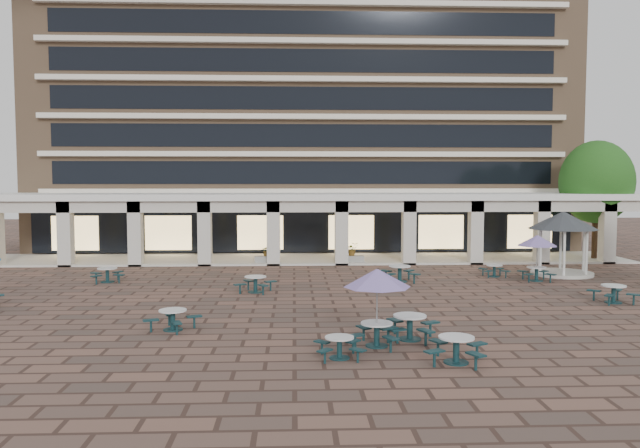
# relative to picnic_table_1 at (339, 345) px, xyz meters

# --- Properties ---
(ground) EXTENTS (120.00, 120.00, 0.00)m
(ground) POSITION_rel_picnic_table_1_xyz_m (-0.49, 8.08, -0.39)
(ground) COLOR brown
(ground) RESTS_ON ground
(apartment_building) EXTENTS (40.00, 15.50, 25.20)m
(apartment_building) POSITION_rel_picnic_table_1_xyz_m (-0.49, 33.55, 12.21)
(apartment_building) COLOR #957354
(apartment_building) RESTS_ON ground
(retail_arcade) EXTENTS (42.00, 6.60, 4.40)m
(retail_arcade) POSITION_rel_picnic_table_1_xyz_m (-0.49, 22.88, 2.61)
(retail_arcade) COLOR white
(retail_arcade) RESTS_ON ground
(picnic_table_1) EXTENTS (1.51, 1.51, 0.65)m
(picnic_table_1) POSITION_rel_picnic_table_1_xyz_m (0.00, 0.00, 0.00)
(picnic_table_1) COLOR #13363A
(picnic_table_1) RESTS_ON ground
(picnic_table_2) EXTENTS (2.21, 2.21, 0.82)m
(picnic_table_2) POSITION_rel_picnic_table_1_xyz_m (2.48, 2.07, 0.10)
(picnic_table_2) COLOR #13363A
(picnic_table_2) RESTS_ON ground
(picnic_table_3) EXTENTS (2.06, 2.06, 0.78)m
(picnic_table_3) POSITION_rel_picnic_table_1_xyz_m (3.32, -0.60, 0.07)
(picnic_table_3) COLOR #13363A
(picnic_table_3) RESTS_ON ground
(picnic_table_5) EXTENTS (2.00, 2.00, 0.73)m
(picnic_table_5) POSITION_rel_picnic_table_1_xyz_m (-5.59, 3.72, 0.04)
(picnic_table_5) COLOR #13363A
(picnic_table_5) RESTS_ON ground
(picnic_table_6) EXTENTS (2.13, 2.13, 2.46)m
(picnic_table_6) POSITION_rel_picnic_table_1_xyz_m (1.28, 1.29, 1.70)
(picnic_table_6) COLOR #13363A
(picnic_table_6) RESTS_ON ground
(picnic_table_7) EXTENTS (1.83, 1.83, 0.77)m
(picnic_table_7) POSITION_rel_picnic_table_1_xyz_m (12.38, 7.87, 0.07)
(picnic_table_7) COLOR #13363A
(picnic_table_7) RESTS_ON ground
(picnic_table_8) EXTENTS (1.99, 1.99, 0.75)m
(picnic_table_8) POSITION_rel_picnic_table_1_xyz_m (-10.97, 14.28, 0.06)
(picnic_table_8) COLOR #13363A
(picnic_table_8) RESTS_ON ground
(picnic_table_10) EXTENTS (1.94, 1.94, 0.85)m
(picnic_table_10) POSITION_rel_picnic_table_1_xyz_m (4.14, 13.78, 0.11)
(picnic_table_10) COLOR #13363A
(picnic_table_10) RESTS_ON ground
(picnic_table_11) EXTENTS (2.07, 2.07, 2.39)m
(picnic_table_11) POSITION_rel_picnic_table_1_xyz_m (11.33, 13.74, 1.64)
(picnic_table_11) COLOR #13363A
(picnic_table_11) RESTS_ON ground
(picnic_table_12) EXTENTS (2.01, 2.01, 0.77)m
(picnic_table_12) POSITION_rel_picnic_table_1_xyz_m (-3.14, 11.03, 0.07)
(picnic_table_12) COLOR #13363A
(picnic_table_12) RESTS_ON ground
(picnic_table_13) EXTENTS (1.47, 1.47, 0.65)m
(picnic_table_13) POSITION_rel_picnic_table_1_xyz_m (9.59, 15.25, 0.00)
(picnic_table_13) COLOR #13363A
(picnic_table_13) RESTS_ON ground
(gazebo) EXTENTS (3.76, 3.76, 3.49)m
(gazebo) POSITION_rel_picnic_table_1_xyz_m (13.58, 15.80, 2.24)
(gazebo) COLOR beige
(gazebo) RESTS_ON ground
(tree_east_c) EXTENTS (4.72, 4.72, 7.87)m
(tree_east_c) POSITION_rel_picnic_table_1_xyz_m (18.49, 22.08, 4.75)
(tree_east_c) COLOR #402819
(tree_east_c) RESTS_ON ground
(planter_left) EXTENTS (1.50, 0.65, 1.20)m
(planter_left) POSITION_rel_picnic_table_1_xyz_m (-3.04, 20.98, 0.07)
(planter_left) COLOR #989892
(planter_left) RESTS_ON ground
(planter_right) EXTENTS (1.50, 0.76, 1.34)m
(planter_right) POSITION_rel_picnic_table_1_xyz_m (2.34, 20.98, 0.18)
(planter_right) COLOR #989892
(planter_right) RESTS_ON ground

